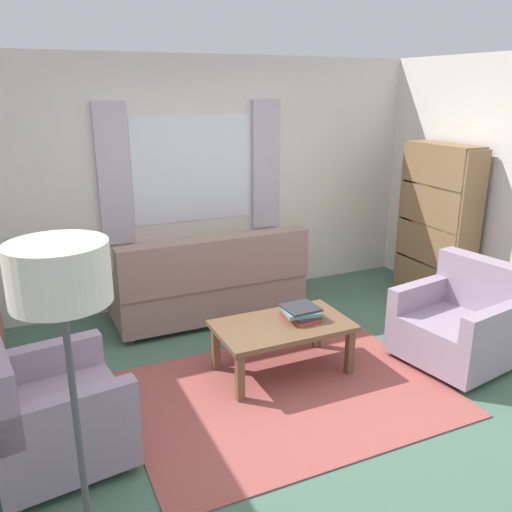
{
  "coord_description": "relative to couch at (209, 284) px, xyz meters",
  "views": [
    {
      "loc": [
        -1.72,
        -3.18,
        2.28
      ],
      "look_at": [
        0.04,
        0.7,
        0.92
      ],
      "focal_mm": 37.3,
      "sensor_mm": 36.0,
      "label": 1
    }
  ],
  "objects": [
    {
      "name": "ground_plane",
      "position": [
        0.07,
        -1.62,
        -0.37
      ],
      "size": [
        6.24,
        6.24,
        0.0
      ],
      "primitive_type": "plane",
      "color": "#476B56"
    },
    {
      "name": "wall_back",
      "position": [
        0.07,
        0.64,
        0.93
      ],
      "size": [
        5.32,
        0.12,
        2.6
      ],
      "primitive_type": "cube",
      "color": "silver",
      "rests_on": "ground_plane"
    },
    {
      "name": "window_with_curtains",
      "position": [
        0.07,
        0.55,
        1.08
      ],
      "size": [
        1.98,
        0.07,
        1.4
      ],
      "color": "white"
    },
    {
      "name": "area_rug",
      "position": [
        0.07,
        -1.62,
        -0.36
      ],
      "size": [
        2.41,
        1.76,
        0.01
      ],
      "primitive_type": "cube",
      "color": "#9E4C47",
      "rests_on": "ground_plane"
    },
    {
      "name": "couch",
      "position": [
        0.0,
        0.0,
        0.0
      ],
      "size": [
        1.9,
        0.82,
        0.92
      ],
      "rotation": [
        0.0,
        0.0,
        3.14
      ],
      "color": "gray",
      "rests_on": "ground_plane"
    },
    {
      "name": "armchair_left",
      "position": [
        -1.66,
        -1.67,
        -0.01
      ],
      "size": [
        0.92,
        0.94,
        0.88
      ],
      "rotation": [
        0.0,
        0.0,
        1.7
      ],
      "color": "#998499",
      "rests_on": "ground_plane"
    },
    {
      "name": "armchair_right",
      "position": [
        1.65,
        -1.75,
        -0.01
      ],
      "size": [
        0.95,
        0.96,
        0.88
      ],
      "rotation": [
        0.0,
        0.0,
        -1.41
      ],
      "color": "#998499",
      "rests_on": "ground_plane"
    },
    {
      "name": "coffee_table",
      "position": [
        0.18,
        -1.29,
        0.01
      ],
      "size": [
        1.1,
        0.64,
        0.44
      ],
      "color": "brown",
      "rests_on": "ground_plane"
    },
    {
      "name": "book_stack_on_table",
      "position": [
        0.36,
        -1.27,
        0.13
      ],
      "size": [
        0.31,
        0.34,
        0.11
      ],
      "color": "#B23833",
      "rests_on": "coffee_table"
    },
    {
      "name": "bookshelf",
      "position": [
        2.41,
        -0.55,
        0.42
      ],
      "size": [
        0.3,
        0.94,
        1.72
      ],
      "rotation": [
        0.0,
        0.0,
        1.57
      ],
      "color": "olive",
      "rests_on": "ground_plane"
    },
    {
      "name": "standing_lamp",
      "position": [
        -1.55,
        -2.76,
        1.12
      ],
      "size": [
        0.39,
        0.39,
        1.73
      ],
      "color": "#4C4C51",
      "rests_on": "ground_plane"
    }
  ]
}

